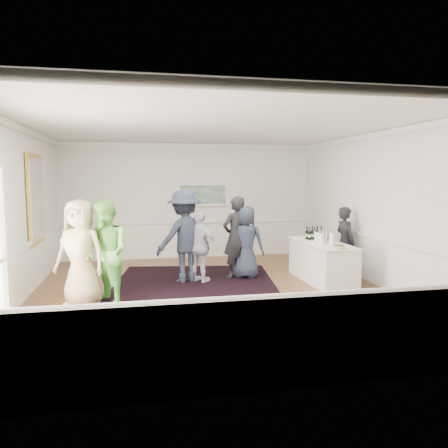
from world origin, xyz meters
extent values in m
plane|color=brown|center=(0.00, 0.00, 0.00)|extent=(8.00, 8.00, 0.00)
cube|color=white|center=(0.00, 0.00, 3.20)|extent=(7.00, 8.00, 0.02)
cube|color=white|center=(-3.50, 0.00, 1.60)|extent=(0.02, 8.00, 3.20)
cube|color=white|center=(3.50, 0.00, 1.60)|extent=(0.02, 8.00, 3.20)
cube|color=white|center=(0.00, 4.00, 1.60)|extent=(7.00, 0.02, 3.20)
cube|color=white|center=(0.00, -4.00, 1.60)|extent=(7.00, 0.02, 3.20)
cube|color=gold|center=(-3.46, 1.30, 1.80)|extent=(0.04, 1.25, 1.85)
cube|color=white|center=(-3.43, 1.30, 1.80)|extent=(0.01, 1.05, 1.65)
cube|color=white|center=(-3.43, -1.08, 1.20)|extent=(0.10, 0.14, 2.40)
cube|color=white|center=(0.40, 3.95, 1.78)|extent=(1.44, 0.05, 0.66)
cube|color=#256236|center=(0.40, 3.92, 1.78)|extent=(1.30, 0.01, 0.52)
cube|color=black|center=(-0.31, 0.45, 0.01)|extent=(3.96, 4.84, 0.02)
cube|color=white|center=(2.48, 0.51, 0.42)|extent=(0.75, 2.05, 0.84)
cube|color=white|center=(2.48, 0.51, 0.84)|extent=(0.81, 2.11, 0.02)
imported|color=black|center=(3.20, 0.89, 0.79)|extent=(0.46, 0.63, 1.59)
imported|color=tan|center=(-2.41, -0.35, 0.94)|extent=(1.08, 0.92, 1.87)
imported|color=#6ECE52|center=(-1.98, -0.38, 0.93)|extent=(1.08, 1.14, 1.86)
imported|color=silver|center=(-0.11, 0.95, 0.77)|extent=(0.93, 0.88, 1.54)
imported|color=#212738|center=(-0.44, 1.04, 0.99)|extent=(1.47, 1.19, 1.98)
imported|color=black|center=(0.73, 1.23, 0.92)|extent=(0.78, 0.66, 1.83)
imported|color=#212738|center=(0.95, 1.17, 0.81)|extent=(0.95, 0.85, 1.63)
cylinder|color=#8FBE44|center=(2.36, 0.31, 0.97)|extent=(0.12, 0.12, 0.24)
cylinder|color=#D43E4A|center=(2.57, 0.24, 0.97)|extent=(0.12, 0.12, 0.24)
cylinder|color=#83B13F|center=(2.35, 0.51, 0.97)|extent=(0.12, 0.12, 0.24)
cylinder|color=silver|center=(2.54, 0.64, 0.97)|extent=(0.26, 0.26, 0.25)
imported|color=white|center=(2.44, -0.35, 0.89)|extent=(0.28, 0.28, 0.07)
cylinder|color=olive|center=(2.44, -0.35, 0.91)|extent=(0.19, 0.19, 0.04)
camera|label=1|loc=(-1.44, -8.18, 2.23)|focal=35.00mm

